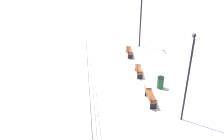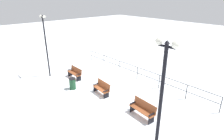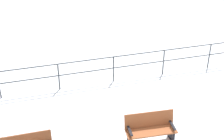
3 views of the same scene
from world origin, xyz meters
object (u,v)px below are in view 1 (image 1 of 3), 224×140
lamppost_middle (141,12)px  bench_third (128,50)px  bench_second (138,69)px  lamppost_near (190,68)px  bench_nearest (150,96)px  trash_bin (160,82)px

lamppost_middle → bench_third: bearing=-125.6°
lamppost_middle → bench_second: bearing=-103.6°
bench_third → lamppost_near: bearing=-77.1°
bench_nearest → bench_second: size_ratio=1.06×
bench_third → lamppost_middle: size_ratio=0.34×
bench_nearest → lamppost_near: 3.60m
trash_bin → bench_third: bearing=102.0°
trash_bin → lamppost_near: bearing=-86.4°
bench_nearest → bench_third: 7.21m
lamppost_near → lamppost_middle: bearing=90.0°
lamppost_middle → trash_bin: 8.13m
bench_third → bench_second: bearing=-84.9°
bench_nearest → lamppost_middle: size_ratio=0.32×
lamppost_near → trash_bin: (-0.21, 3.41, -2.83)m
lamppost_near → trash_bin: 4.44m
trash_bin → lamppost_middle: bearing=88.4°
bench_third → bench_nearest: bearing=-85.7°
bench_nearest → bench_third: bench_third is taller
lamppost_near → lamppost_middle: 11.01m
bench_second → lamppost_middle: bearing=81.6°
lamppost_near → trash_bin: lamppost_near is taller
bench_second → lamppost_near: (1.35, -5.44, 2.80)m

